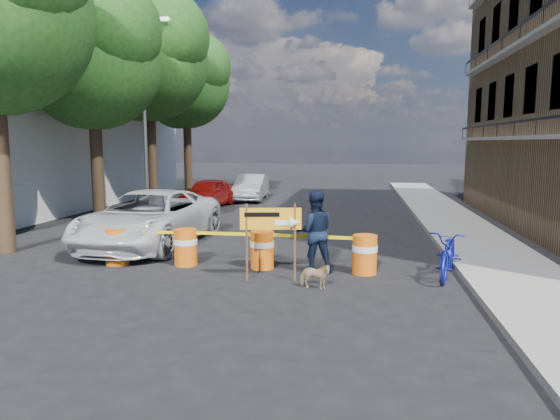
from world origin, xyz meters
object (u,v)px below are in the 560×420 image
(detour_sign, at_px, (278,225))
(suv_white, at_px, (150,218))
(pedestrian, at_px, (314,232))
(dog, at_px, (315,276))
(barrel_mid_right, at_px, (262,249))
(barrel_far_right, at_px, (365,254))
(barrel_mid_left, at_px, (186,246))
(bicycle, at_px, (450,231))
(sedan_red, at_px, (208,193))
(barrel_far_left, at_px, (117,246))
(sedan_silver, at_px, (251,187))

(detour_sign, bearing_deg, suv_white, 133.47)
(pedestrian, distance_m, dog, 1.53)
(barrel_mid_right, distance_m, dog, 2.07)
(suv_white, bearing_deg, pedestrian, -21.49)
(barrel_far_right, distance_m, pedestrian, 1.26)
(barrel_mid_left, bearing_deg, pedestrian, -2.72)
(bicycle, distance_m, sedan_red, 14.11)
(barrel_mid_left, relative_size, suv_white, 0.16)
(barrel_far_left, distance_m, pedestrian, 4.90)
(barrel_far_right, relative_size, detour_sign, 0.53)
(barrel_far_right, bearing_deg, bicycle, -0.76)
(barrel_far_right, height_order, sedan_red, sedan_red)
(detour_sign, relative_size, dog, 2.62)
(barrel_mid_right, distance_m, suv_white, 4.34)
(barrel_far_left, distance_m, barrel_mid_right, 3.62)
(sedan_silver, bearing_deg, detour_sign, -79.61)
(detour_sign, bearing_deg, pedestrian, 40.99)
(barrel_far_right, bearing_deg, dog, -126.56)
(barrel_far_left, height_order, detour_sign, detour_sign)
(bicycle, distance_m, sedan_silver, 15.94)
(barrel_mid_left, height_order, dog, barrel_mid_left)
(barrel_far_left, distance_m, dog, 5.19)
(barrel_mid_right, relative_size, pedestrian, 0.47)
(suv_white, bearing_deg, dog, -32.29)
(barrel_far_left, xyz_separation_m, dog, (5.01, -1.33, -0.20))
(pedestrian, bearing_deg, bicycle, 166.45)
(barrel_far_left, height_order, barrel_far_right, same)
(barrel_far_right, xyz_separation_m, pedestrian, (-1.16, -0.02, 0.49))
(detour_sign, bearing_deg, barrel_mid_left, 147.25)
(barrel_mid_left, distance_m, dog, 3.64)
(barrel_far_left, relative_size, detour_sign, 0.53)
(barrel_far_left, distance_m, barrel_far_right, 6.04)
(barrel_far_right, distance_m, bicycle, 1.95)
(pedestrian, bearing_deg, barrel_far_left, -13.14)
(detour_sign, relative_size, suv_white, 0.30)
(sedan_red, relative_size, sedan_silver, 0.96)
(barrel_far_right, bearing_deg, barrel_mid_right, 176.90)
(detour_sign, distance_m, sedan_silver, 15.41)
(sedan_red, bearing_deg, suv_white, -76.86)
(barrel_mid_right, distance_m, detour_sign, 1.40)
(barrel_mid_left, relative_size, dog, 1.38)
(sedan_silver, bearing_deg, sedan_red, -117.72)
(suv_white, bearing_deg, detour_sign, -33.26)
(barrel_far_left, xyz_separation_m, bicycle, (7.90, 0.04, 0.57))
(barrel_far_left, xyz_separation_m, detour_sign, (4.17, -0.84, 0.77))
(barrel_mid_right, height_order, bicycle, bicycle)
(barrel_far_right, relative_size, bicycle, 0.43)
(pedestrian, height_order, bicycle, bicycle)
(barrel_far_left, xyz_separation_m, sedan_red, (-1.02, 10.97, 0.19))
(barrel_far_left, bearing_deg, sedan_red, 95.30)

